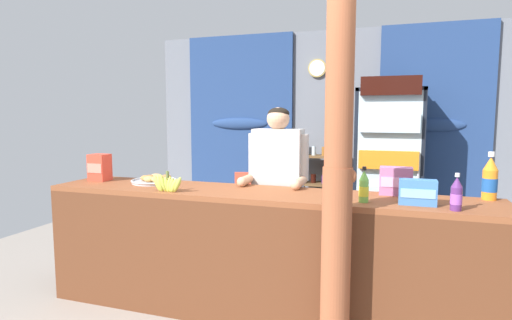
% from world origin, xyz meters
% --- Properties ---
extents(ground_plane, '(7.48, 7.48, 0.00)m').
position_xyz_m(ground_plane, '(0.00, 1.15, 0.00)').
color(ground_plane, gray).
extents(back_wall_curtained, '(4.74, 0.22, 2.61)m').
position_xyz_m(back_wall_curtained, '(-0.01, 2.92, 1.34)').
color(back_wall_curtained, slate).
rests_on(back_wall_curtained, ground).
extents(stall_counter, '(3.40, 0.59, 0.96)m').
position_xyz_m(stall_counter, '(-0.09, 0.24, 0.59)').
color(stall_counter, brown).
rests_on(stall_counter, ground).
extents(timber_post, '(0.20, 0.18, 2.45)m').
position_xyz_m(timber_post, '(0.55, -0.08, 1.17)').
color(timber_post, '#995133').
rests_on(timber_post, ground).
extents(drink_fridge, '(0.74, 0.70, 1.94)m').
position_xyz_m(drink_fridge, '(0.80, 2.39, 1.06)').
color(drink_fridge, black).
rests_on(drink_fridge, ground).
extents(bottle_shelf_rack, '(0.48, 0.28, 1.18)m').
position_xyz_m(bottle_shelf_rack, '(-0.05, 2.65, 0.61)').
color(bottle_shelf_rack, brown).
rests_on(bottle_shelf_rack, ground).
extents(plastic_lawn_chair, '(0.53, 0.53, 0.86)m').
position_xyz_m(plastic_lawn_chair, '(-0.68, 1.87, 0.49)').
color(plastic_lawn_chair, '#E5563D').
rests_on(plastic_lawn_chair, ground).
extents(shopkeeper, '(0.52, 0.42, 1.60)m').
position_xyz_m(shopkeeper, '(-0.07, 0.79, 1.01)').
color(shopkeeper, '#28282D').
rests_on(shopkeeper, ground).
extents(soda_bottle_orange_soda, '(0.10, 0.10, 0.33)m').
position_xyz_m(soda_bottle_orange_soda, '(1.48, 0.59, 1.10)').
color(soda_bottle_orange_soda, orange).
rests_on(soda_bottle_orange_soda, stall_counter).
extents(soda_bottle_lime_soda, '(0.06, 0.06, 0.24)m').
position_xyz_m(soda_bottle_lime_soda, '(0.68, 0.23, 1.06)').
color(soda_bottle_lime_soda, '#75C64C').
rests_on(soda_bottle_lime_soda, stall_counter).
extents(soda_bottle_grape_soda, '(0.07, 0.07, 0.23)m').
position_xyz_m(soda_bottle_grape_soda, '(1.23, 0.16, 1.05)').
color(soda_bottle_grape_soda, '#56286B').
rests_on(soda_bottle_grape_soda, stall_counter).
extents(snack_box_crackers, '(0.16, 0.14, 0.23)m').
position_xyz_m(snack_box_crackers, '(-1.59, 0.42, 1.07)').
color(snack_box_crackers, '#E5422D').
rests_on(snack_box_crackers, stall_counter).
extents(snack_box_wafer, '(0.23, 0.14, 0.20)m').
position_xyz_m(snack_box_wafer, '(0.88, 0.57, 1.06)').
color(snack_box_wafer, '#B76699').
rests_on(snack_box_wafer, stall_counter).
extents(snack_box_biscuit, '(0.23, 0.11, 0.16)m').
position_xyz_m(snack_box_biscuit, '(1.01, 0.26, 1.04)').
color(snack_box_biscuit, '#3D75B7').
rests_on(snack_box_biscuit, stall_counter).
extents(pastry_tray, '(0.38, 0.38, 0.07)m').
position_xyz_m(pastry_tray, '(-1.07, 0.46, 0.98)').
color(pastry_tray, '#BCBCC1').
rests_on(pastry_tray, stall_counter).
extents(banana_bunch, '(0.27, 0.06, 0.16)m').
position_xyz_m(banana_bunch, '(-0.75, 0.15, 1.02)').
color(banana_bunch, '#B7C647').
rests_on(banana_bunch, stall_counter).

